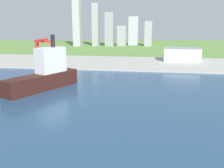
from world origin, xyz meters
name	(u,v)px	position (x,y,z in m)	size (l,w,h in m)	color
ground_plane	(122,96)	(0.00, 300.00, 0.00)	(2400.00, 2400.00, 0.00)	#5D883E
water_bay	(111,120)	(0.00, 240.00, 0.07)	(840.00, 360.00, 0.15)	navy
industrial_pier	(136,63)	(0.00, 490.00, 1.25)	(840.00, 140.00, 2.50)	#A4A59B
cargo_ship	(45,74)	(-77.59, 313.94, 14.64)	(50.43, 81.69, 52.46)	#381914
port_crane_red	(44,45)	(-144.98, 470.08, 29.80)	(27.98, 46.09, 37.04)	red
warehouse_main	(182,54)	(73.34, 517.76, 13.27)	(59.05, 34.66, 21.50)	white
distant_skyline	(106,27)	(-105.62, 815.07, 52.19)	(216.86, 73.40, 141.03)	#A9A9AC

